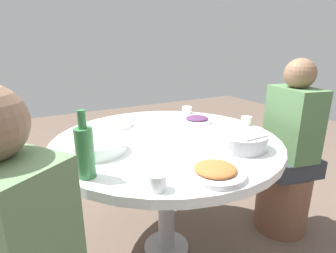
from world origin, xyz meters
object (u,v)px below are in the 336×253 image
at_px(tea_cup_near, 187,110).
at_px(stool_for_diner_left, 282,199).
at_px(rice_bowl, 240,140).
at_px(green_bottle, 85,151).
at_px(dish_stirfry, 215,171).
at_px(round_dining_table, 166,150).
at_px(diner_left, 292,127).
at_px(dish_noodles, 115,124).
at_px(tea_cup_side, 157,181).
at_px(soup_bowl, 97,146).
at_px(dish_eggplant, 197,119).
at_px(diner_right, 11,247).
at_px(tea_cup_far, 246,121).

height_order(tea_cup_near, stool_for_diner_left, tea_cup_near).
bearing_deg(rice_bowl, green_bottle, -94.56).
bearing_deg(rice_bowl, dish_stirfry, -59.35).
height_order(round_dining_table, diner_left, diner_left).
bearing_deg(green_bottle, dish_noodles, 152.51).
relative_size(tea_cup_side, diner_left, 0.10).
relative_size(soup_bowl, green_bottle, 1.03).
height_order(round_dining_table, stool_for_diner_left, round_dining_table).
relative_size(dish_eggplant, diner_right, 0.26).
bearing_deg(dish_stirfry, diner_left, 109.05).
height_order(tea_cup_near, tea_cup_side, tea_cup_side).
height_order(soup_bowl, diner_left, diner_left).
height_order(tea_cup_far, tea_cup_side, tea_cup_side).
height_order(round_dining_table, green_bottle, green_bottle).
height_order(rice_bowl, tea_cup_near, rice_bowl).
bearing_deg(dish_stirfry, diner_right, -86.88).
distance_m(rice_bowl, diner_left, 0.59).
bearing_deg(round_dining_table, soup_bowl, -87.35).
distance_m(soup_bowl, dish_noodles, 0.43).
xyz_separation_m(tea_cup_near, tea_cup_far, (0.45, 0.18, 0.00)).
relative_size(rice_bowl, diner_right, 0.36).
relative_size(tea_cup_near, diner_right, 0.10).
distance_m(rice_bowl, soup_bowl, 0.72).
bearing_deg(round_dining_table, dish_noodles, -153.08).
distance_m(rice_bowl, dish_noodles, 0.80).
bearing_deg(diner_right, soup_bowl, 144.45).
height_order(green_bottle, tea_cup_side, green_bottle).
relative_size(soup_bowl, dish_noodles, 1.29).
height_order(rice_bowl, green_bottle, green_bottle).
bearing_deg(soup_bowl, green_bottle, -23.45).
bearing_deg(round_dining_table, diner_left, 76.97).
distance_m(round_dining_table, diner_right, 0.94).
distance_m(round_dining_table, soup_bowl, 0.41).
relative_size(tea_cup_near, tea_cup_far, 1.04).
bearing_deg(tea_cup_near, round_dining_table, -44.41).
xyz_separation_m(rice_bowl, dish_eggplant, (-0.50, 0.08, -0.02)).
bearing_deg(tea_cup_near, dish_noodles, -84.01).
xyz_separation_m(round_dining_table, tea_cup_near, (-0.42, 0.41, 0.10)).
bearing_deg(dish_eggplant, tea_cup_side, -44.00).
relative_size(round_dining_table, stool_for_diner_left, 2.89).
height_order(round_dining_table, dish_eggplant, dish_eggplant).
bearing_deg(round_dining_table, rice_bowl, 39.29).
distance_m(round_dining_table, diner_left, 0.86).
distance_m(green_bottle, tea_cup_side, 0.31).
bearing_deg(stool_for_diner_left, dish_noodles, -118.43).
distance_m(tea_cup_near, diner_right, 1.52).
relative_size(diner_left, diner_right, 1.00).
xyz_separation_m(dish_eggplant, diner_left, (0.38, 0.49, -0.03)).
bearing_deg(green_bottle, soup_bowl, 156.55).
height_order(dish_stirfry, diner_left, diner_left).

